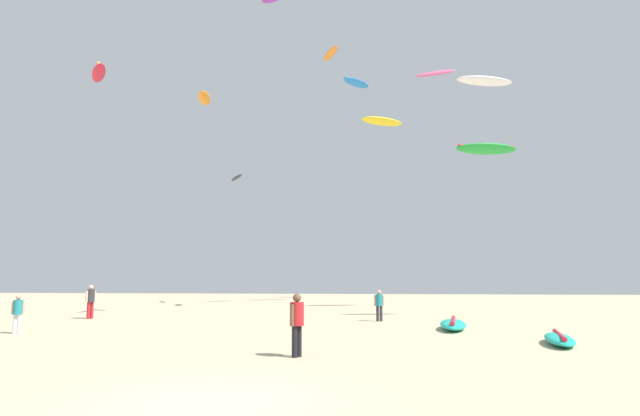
% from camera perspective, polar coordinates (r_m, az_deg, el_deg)
% --- Properties ---
extents(ground_plane, '(120.00, 120.00, 0.00)m').
position_cam_1_polar(ground_plane, '(11.34, -11.20, -18.47)').
color(ground_plane, '#C6B28C').
extents(person_foreground, '(0.40, 0.54, 1.79)m').
position_cam_1_polar(person_foreground, '(16.55, -2.35, -11.19)').
color(person_foreground, black).
rests_on(person_foreground, ground).
extents(person_midground, '(0.41, 0.53, 1.80)m').
position_cam_1_polar(person_midground, '(33.10, -22.09, -8.48)').
color(person_midground, '#B21E23').
rests_on(person_midground, ground).
extents(person_left, '(0.52, 0.35, 1.57)m').
position_cam_1_polar(person_left, '(29.24, 5.98, -9.49)').
color(person_left, '#2D2D33').
rests_on(person_left, ground).
extents(person_right, '(0.50, 0.35, 1.54)m').
position_cam_1_polar(person_right, '(26.01, -28.13, -9.12)').
color(person_right, silver).
rests_on(person_right, ground).
extents(kite_grounded_near, '(1.58, 3.44, 0.43)m').
position_cam_1_polar(kite_grounded_near, '(21.04, 22.97, -12.06)').
color(kite_grounded_near, '#19B29E').
rests_on(kite_grounded_near, ground).
extents(kite_grounded_mid, '(1.66, 4.00, 0.49)m').
position_cam_1_polar(kite_grounded_mid, '(25.44, 13.26, -11.32)').
color(kite_grounded_mid, '#19B29E').
rests_on(kite_grounded_mid, ground).
extents(kite_aloft_0, '(1.62, 2.81, 0.53)m').
position_cam_1_polar(kite_aloft_0, '(40.44, 1.08, 15.28)').
color(kite_aloft_0, orange).
extents(kite_aloft_1, '(0.89, 2.37, 0.59)m').
position_cam_1_polar(kite_aloft_1, '(33.90, -11.56, 10.79)').
color(kite_aloft_1, orange).
extents(kite_aloft_3, '(1.83, 2.61, 0.59)m').
position_cam_1_polar(kite_aloft_3, '(46.78, -8.40, 3.05)').
color(kite_aloft_3, '#2D2D33').
extents(kite_aloft_4, '(2.52, 2.86, 0.55)m').
position_cam_1_polar(kite_aloft_4, '(46.61, 3.67, 12.48)').
color(kite_aloft_4, blue).
extents(kite_aloft_5, '(3.59, 1.74, 0.71)m').
position_cam_1_polar(kite_aloft_5, '(32.57, 16.39, 5.75)').
color(kite_aloft_5, green).
extents(kite_aloft_6, '(2.96, 4.36, 1.03)m').
position_cam_1_polar(kite_aloft_6, '(50.59, -21.37, 12.54)').
color(kite_aloft_6, red).
extents(kite_aloft_7, '(4.32, 2.46, 0.62)m').
position_cam_1_polar(kite_aloft_7, '(41.63, 16.23, 12.18)').
color(kite_aloft_7, white).
extents(kite_aloft_8, '(4.06, 3.21, 0.74)m').
position_cam_1_polar(kite_aloft_8, '(49.55, 6.26, 8.66)').
color(kite_aloft_8, yellow).
extents(kite_aloft_9, '(3.92, 2.23, 0.88)m').
position_cam_1_polar(kite_aloft_9, '(55.86, 11.52, 13.15)').
color(kite_aloft_9, '#E5598C').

